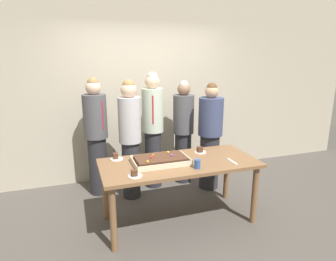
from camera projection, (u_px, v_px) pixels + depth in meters
name	position (u px, v px, depth m)	size (l,w,h in m)	color
ground_plane	(179.00, 220.00, 3.61)	(12.00, 12.00, 0.00)	#4C4742
interior_back_panel	(145.00, 86.00, 4.70)	(8.00, 0.12, 3.00)	#B2A893
party_table	(179.00, 169.00, 3.44)	(1.84, 0.83, 0.77)	brown
sheet_cake	(160.00, 160.00, 3.36)	(0.64, 0.40, 0.10)	beige
plated_slice_near_left	(200.00, 151.00, 3.73)	(0.15, 0.15, 0.08)	white
plated_slice_near_right	(116.00, 157.00, 3.48)	(0.15, 0.15, 0.08)	white
plated_slice_far_left	(135.00, 174.00, 2.99)	(0.15, 0.15, 0.07)	white
drink_cup_nearest	(197.00, 164.00, 3.20)	(0.07, 0.07, 0.10)	#2D5199
cake_server_utensil	(232.00, 162.00, 3.41)	(0.03, 0.20, 0.01)	silver
person_serving_front	(153.00, 128.00, 4.34)	(0.32, 0.32, 1.76)	#28282D
person_green_shirt_behind	(130.00, 137.00, 3.99)	(0.31, 0.31, 1.68)	#28282D
person_striped_tie_right	(210.00, 136.00, 4.31)	(0.36, 0.36, 1.61)	#28282D
person_far_right_suit	(96.00, 135.00, 4.11)	(0.33, 0.33, 1.70)	#28282D
person_back_corner	(183.00, 131.00, 4.54)	(0.32, 0.32, 1.62)	#28282D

